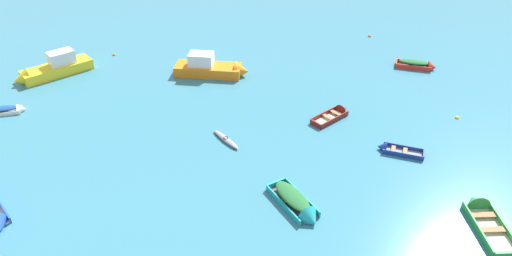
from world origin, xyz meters
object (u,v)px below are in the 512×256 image
(rowboat_deep_blue_midfield_left, at_px, (391,149))
(kayak_grey_far_left, at_px, (226,139))
(motor_launch_yellow_cluster_outer, at_px, (52,69))
(rowboat_green_outer_left, at_px, (480,212))
(mooring_buoy_outer_edge, at_px, (114,55))
(rowboat_turquoise_near_right, at_px, (299,206))
(rowboat_maroon_outer_right, at_px, (337,113))
(mooring_buoy_far_field, at_px, (457,118))
(motor_launch_orange_distant_center, at_px, (214,68))
(rowboat_red_back_row_left, at_px, (420,65))
(mooring_buoy_between_boats_left, at_px, (370,37))
(rowboat_white_near_left, at_px, (9,110))

(rowboat_deep_blue_midfield_left, height_order, kayak_grey_far_left, rowboat_deep_blue_midfield_left)
(motor_launch_yellow_cluster_outer, bearing_deg, rowboat_deep_blue_midfield_left, -36.57)
(rowboat_deep_blue_midfield_left, bearing_deg, rowboat_green_outer_left, -73.81)
(kayak_grey_far_left, distance_m, mooring_buoy_outer_edge, 18.27)
(rowboat_turquoise_near_right, distance_m, rowboat_green_outer_left, 10.04)
(rowboat_maroon_outer_right, distance_m, rowboat_green_outer_left, 12.36)
(rowboat_green_outer_left, distance_m, kayak_grey_far_left, 16.21)
(mooring_buoy_far_field, bearing_deg, rowboat_turquoise_near_right, -155.67)
(motor_launch_orange_distant_center, height_order, mooring_buoy_outer_edge, motor_launch_orange_distant_center)
(motor_launch_yellow_cluster_outer, height_order, rowboat_maroon_outer_right, motor_launch_yellow_cluster_outer)
(rowboat_red_back_row_left, relative_size, rowboat_maroon_outer_right, 1.01)
(kayak_grey_far_left, bearing_deg, rowboat_red_back_row_left, 20.59)
(rowboat_deep_blue_midfield_left, xyz_separation_m, rowboat_red_back_row_left, (8.52, 10.95, 0.17))
(motor_launch_orange_distant_center, bearing_deg, rowboat_deep_blue_midfield_left, -55.80)
(rowboat_green_outer_left, height_order, mooring_buoy_between_boats_left, rowboat_green_outer_left)
(rowboat_deep_blue_midfield_left, height_order, mooring_buoy_far_field, rowboat_deep_blue_midfield_left)
(rowboat_green_outer_left, bearing_deg, rowboat_red_back_row_left, 69.44)
(mooring_buoy_far_field, distance_m, mooring_buoy_outer_edge, 30.56)
(rowboat_deep_blue_midfield_left, distance_m, kayak_grey_far_left, 11.13)
(kayak_grey_far_left, xyz_separation_m, mooring_buoy_between_boats_left, (17.95, 15.12, -0.13))
(motor_launch_yellow_cluster_outer, distance_m, rowboat_red_back_row_left, 32.33)
(kayak_grey_far_left, bearing_deg, mooring_buoy_between_boats_left, 40.10)
(rowboat_turquoise_near_right, height_order, kayak_grey_far_left, rowboat_turquoise_near_right)
(motor_launch_yellow_cluster_outer, relative_size, rowboat_green_outer_left, 1.45)
(motor_launch_orange_distant_center, height_order, kayak_grey_far_left, motor_launch_orange_distant_center)
(rowboat_red_back_row_left, height_order, rowboat_turquoise_near_right, rowboat_turquoise_near_right)
(mooring_buoy_between_boats_left, bearing_deg, rowboat_maroon_outer_right, -123.82)
(rowboat_turquoise_near_right, xyz_separation_m, kayak_grey_far_left, (-2.72, 7.73, -0.18))
(rowboat_red_back_row_left, relative_size, mooring_buoy_far_field, 11.44)
(motor_launch_orange_distant_center, distance_m, motor_launch_yellow_cluster_outer, 13.96)
(motor_launch_orange_distant_center, xyz_separation_m, mooring_buoy_far_field, (16.34, -11.47, -0.63))
(rowboat_turquoise_near_right, distance_m, mooring_buoy_between_boats_left, 27.46)
(rowboat_red_back_row_left, bearing_deg, rowboat_green_outer_left, -110.56)
(rowboat_deep_blue_midfield_left, height_order, rowboat_maroon_outer_right, rowboat_maroon_outer_right)
(rowboat_green_outer_left, bearing_deg, motor_launch_yellow_cluster_outer, 136.50)
(rowboat_red_back_row_left, height_order, kayak_grey_far_left, rowboat_red_back_row_left)
(rowboat_red_back_row_left, bearing_deg, rowboat_deep_blue_midfield_left, -127.90)
(motor_launch_orange_distant_center, relative_size, motor_launch_yellow_cluster_outer, 1.01)
(rowboat_turquoise_near_right, height_order, rowboat_green_outer_left, rowboat_green_outer_left)
(motor_launch_orange_distant_center, xyz_separation_m, rowboat_maroon_outer_right, (7.86, -8.94, -0.46))
(rowboat_maroon_outer_right, distance_m, kayak_grey_far_left, 8.84)
(rowboat_green_outer_left, xyz_separation_m, mooring_buoy_outer_edge, (-20.03, 27.05, -0.19))
(kayak_grey_far_left, xyz_separation_m, mooring_buoy_far_field, (17.21, -1.18, -0.13))
(rowboat_green_outer_left, relative_size, kayak_grey_far_left, 1.61)
(mooring_buoy_far_field, bearing_deg, mooring_buoy_outer_edge, 144.43)
(rowboat_red_back_row_left, relative_size, kayak_grey_far_left, 1.27)
(rowboat_white_near_left, bearing_deg, rowboat_red_back_row_left, -0.81)
(motor_launch_orange_distant_center, relative_size, rowboat_green_outer_left, 1.46)
(rowboat_turquoise_near_right, distance_m, mooring_buoy_far_field, 15.91)
(rowboat_deep_blue_midfield_left, distance_m, motor_launch_yellow_cluster_outer, 28.88)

